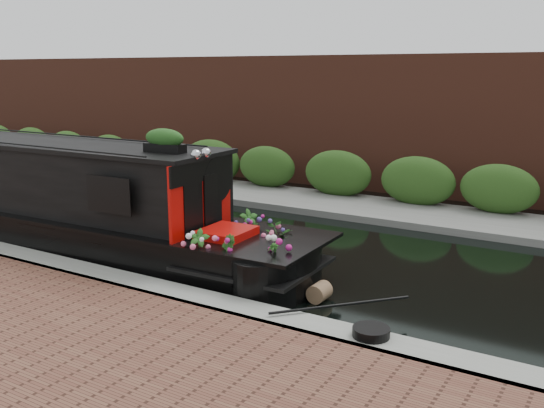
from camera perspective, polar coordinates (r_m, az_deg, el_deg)
The scene contains 8 objects.
ground at distance 12.76m, azimuth -3.64°, elevation -3.73°, with size 80.00×80.00×0.00m, color black.
near_bank_coping at distance 10.37m, azimuth -14.27°, elevation -7.98°, with size 40.00×0.60×0.50m, color gray.
far_bank_path at distance 16.26m, azimuth 4.88°, elevation -0.19°, with size 40.00×2.40×0.34m, color slate.
far_hedge at distance 17.05m, azimuth 6.24°, elevation 0.38°, with size 40.00×1.10×2.80m, color #284B19.
far_brick_wall at distance 18.94m, azimuth 8.97°, elevation 1.52°, with size 40.00×1.00×8.00m, color #5C2C1F.
narrowboat at distance 13.43m, azimuth -20.34°, elevation -0.04°, with size 11.87×2.50×2.78m.
rope_fender at distance 9.64m, azimuth 4.49°, elevation -8.27°, with size 0.30×0.30×0.35m, color brown.
coiled_mooring_rope at distance 7.95m, azimuth 9.31°, elevation -11.80°, with size 0.48×0.48×0.12m, color black.
Camera 1 is at (7.07, -10.00, 3.56)m, focal length 40.00 mm.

